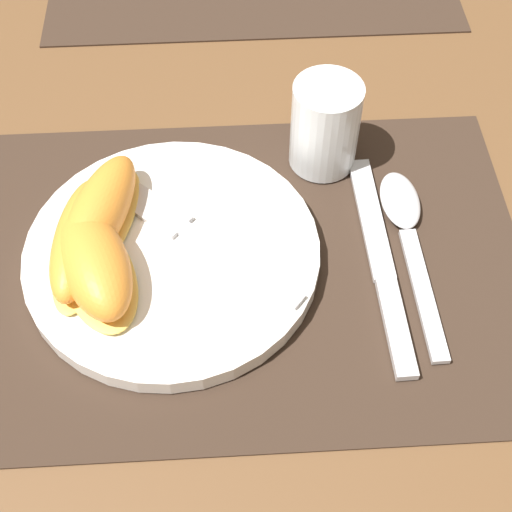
{
  "coord_description": "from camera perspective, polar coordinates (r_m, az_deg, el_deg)",
  "views": [
    {
      "loc": [
        -0.01,
        -0.34,
        0.49
      ],
      "look_at": [
        0.01,
        -0.01,
        0.02
      ],
      "focal_mm": 50.0,
      "sensor_mm": 36.0,
      "label": 1
    }
  ],
  "objects": [
    {
      "name": "citrus_wedge_2",
      "position": [
        0.56,
        -12.75,
        -0.68
      ],
      "size": [
        0.09,
        0.13,
        0.04
      ],
      "color": "#F7C656",
      "rests_on": "plate"
    },
    {
      "name": "knife",
      "position": [
        0.59,
        10.02,
        -0.64
      ],
      "size": [
        0.02,
        0.22,
        0.01
      ],
      "color": "silver",
      "rests_on": "placemat"
    },
    {
      "name": "plate",
      "position": [
        0.59,
        -6.69,
        0.16
      ],
      "size": [
        0.24,
        0.24,
        0.02
      ],
      "color": "white",
      "rests_on": "placemat"
    },
    {
      "name": "placemat",
      "position": [
        0.59,
        -0.77,
        -0.59
      ],
      "size": [
        0.46,
        0.33,
        0.0
      ],
      "color": "#38281E",
      "rests_on": "ground_plane"
    },
    {
      "name": "fork",
      "position": [
        0.59,
        -5.27,
        1.84
      ],
      "size": [
        0.16,
        0.14,
        0.0
      ],
      "color": "silver",
      "rests_on": "plate"
    },
    {
      "name": "ground_plane",
      "position": [
        0.59,
        -0.76,
        -0.71
      ],
      "size": [
        3.0,
        3.0,
        0.0
      ],
      "primitive_type": "plane",
      "color": "brown"
    },
    {
      "name": "juice_glass",
      "position": [
        0.64,
        5.51,
        10.0
      ],
      "size": [
        0.06,
        0.06,
        0.08
      ],
      "color": "silver",
      "rests_on": "placemat"
    },
    {
      "name": "citrus_wedge_1",
      "position": [
        0.58,
        -13.84,
        1.24
      ],
      "size": [
        0.06,
        0.13,
        0.04
      ],
      "color": "#F7C656",
      "rests_on": "plate"
    },
    {
      "name": "citrus_wedge_0",
      "position": [
        0.59,
        -12.48,
        3.08
      ],
      "size": [
        0.09,
        0.14,
        0.04
      ],
      "color": "#F7C656",
      "rests_on": "plate"
    },
    {
      "name": "spoon",
      "position": [
        0.62,
        11.9,
        2.57
      ],
      "size": [
        0.04,
        0.19,
        0.01
      ],
      "color": "silver",
      "rests_on": "placemat"
    }
  ]
}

